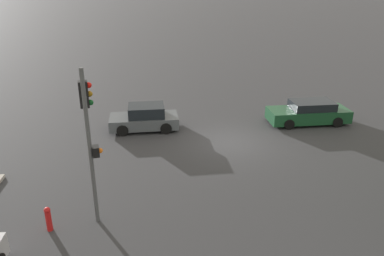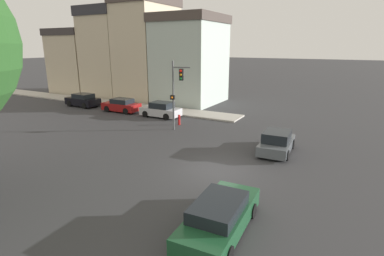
% 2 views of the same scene
% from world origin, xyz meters
% --- Properties ---
extents(ground_plane, '(300.00, 300.00, 0.00)m').
position_xyz_m(ground_plane, '(0.00, 0.00, 0.00)').
color(ground_plane, '#333335').
extents(sidewalk_strip, '(2.86, 60.00, 0.15)m').
position_xyz_m(sidewalk_strip, '(11.92, 32.96, 0.07)').
color(sidewalk_strip, '#ADA89E').
rests_on(sidewalk_strip, ground_plane).
extents(rowhouse_backdrop, '(8.23, 24.99, 12.81)m').
position_xyz_m(rowhouse_backdrop, '(17.34, 19.46, 5.55)').
color(rowhouse_backdrop, '#ADBCB2').
rests_on(rowhouse_backdrop, ground_plane).
extents(traffic_signal, '(0.76, 1.54, 5.59)m').
position_xyz_m(traffic_signal, '(5.96, 6.20, 3.61)').
color(traffic_signal, '#515456').
rests_on(traffic_signal, ground_plane).
extents(crossing_car_0, '(3.96, 2.06, 1.44)m').
position_xyz_m(crossing_car_0, '(4.55, -2.22, 0.67)').
color(crossing_car_0, '#4C5156').
rests_on(crossing_car_0, ground_plane).
extents(crossing_car_1, '(4.83, 2.06, 1.37)m').
position_xyz_m(crossing_car_1, '(-5.20, -2.44, 0.65)').
color(crossing_car_1, '#194728').
rests_on(crossing_car_1, ground_plane).
extents(parked_car_0, '(1.87, 3.92, 1.46)m').
position_xyz_m(parked_car_0, '(9.25, 10.08, 0.69)').
color(parked_car_0, '#B7B7BC').
rests_on(parked_car_0, ground_plane).
extents(parked_car_1, '(1.93, 4.03, 1.40)m').
position_xyz_m(parked_car_1, '(9.22, 15.03, 0.67)').
color(parked_car_1, maroon).
rests_on(parked_car_1, ground_plane).
extents(parked_car_2, '(2.05, 4.08, 1.47)m').
position_xyz_m(parked_car_2, '(9.30, 20.82, 0.70)').
color(parked_car_2, black).
rests_on(parked_car_2, ground_plane).
extents(fire_hydrant, '(0.22, 0.22, 0.92)m').
position_xyz_m(fire_hydrant, '(7.50, 6.94, 0.49)').
color(fire_hydrant, red).
rests_on(fire_hydrant, ground_plane).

